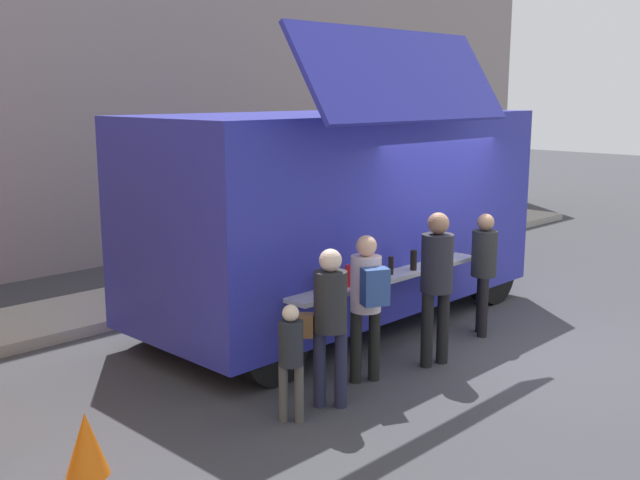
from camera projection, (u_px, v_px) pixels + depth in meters
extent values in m
plane|color=#38383D|center=(505.00, 346.00, 9.31)|extent=(60.00, 60.00, 0.00)
cube|color=#2B2DA3|center=(341.00, 208.00, 10.10)|extent=(5.86, 2.44, 2.55)
cube|color=#2B2DA3|center=(406.00, 75.00, 8.33)|extent=(3.22, 0.74, 1.04)
cube|color=black|center=(377.00, 198.00, 8.86)|extent=(3.05, 0.14, 1.15)
cube|color=#B7B7BC|center=(390.00, 277.00, 8.90)|extent=(3.21, 0.39, 0.05)
cylinder|color=yellow|center=(317.00, 283.00, 8.07)|extent=(0.06, 0.06, 0.22)
cylinder|color=red|center=(348.00, 276.00, 8.31)|extent=(0.07, 0.07, 0.25)
cylinder|color=yellow|center=(372.00, 270.00, 8.58)|extent=(0.08, 0.08, 0.24)
cylinder|color=black|center=(391.00, 266.00, 8.88)|extent=(0.06, 0.06, 0.22)
cylinder|color=black|center=(414.00, 260.00, 9.09)|extent=(0.08, 0.08, 0.25)
cylinder|color=green|center=(433.00, 255.00, 9.38)|extent=(0.07, 0.07, 0.26)
cylinder|color=green|center=(447.00, 252.00, 9.67)|extent=(0.07, 0.07, 0.19)
cube|color=black|center=(461.00, 161.00, 12.03)|extent=(0.10, 2.02, 1.12)
cylinder|color=black|center=(384.00, 253.00, 12.59)|extent=(0.90, 0.28, 0.90)
cylinder|color=black|center=(491.00, 273.00, 11.18)|extent=(0.90, 0.28, 0.90)
cylinder|color=black|center=(162.00, 306.00, 9.47)|extent=(0.90, 0.28, 0.90)
cylinder|color=black|center=(272.00, 344.00, 8.05)|extent=(0.90, 0.28, 0.90)
cone|color=orange|center=(86.00, 444.00, 6.13)|extent=(0.36, 0.36, 0.55)
cylinder|color=#2C5E37|center=(392.00, 229.00, 14.64)|extent=(0.60, 0.60, 0.95)
cylinder|color=black|center=(427.00, 330.00, 8.55)|extent=(0.14, 0.14, 0.88)
cylinder|color=black|center=(443.00, 327.00, 8.67)|extent=(0.14, 0.14, 0.88)
cylinder|color=#24232B|center=(437.00, 263.00, 8.46)|extent=(0.36, 0.36, 0.66)
sphere|color=#986B4E|center=(438.00, 223.00, 8.37)|extent=(0.25, 0.25, 0.25)
cylinder|color=black|center=(356.00, 347.00, 8.09)|extent=(0.13, 0.13, 0.80)
cylinder|color=black|center=(374.00, 345.00, 8.16)|extent=(0.13, 0.13, 0.80)
cylinder|color=beige|center=(366.00, 284.00, 7.99)|extent=(0.33, 0.33, 0.60)
sphere|color=#E2AC87|center=(366.00, 246.00, 7.91)|extent=(0.22, 0.22, 0.22)
cube|color=#2E4C8B|center=(375.00, 287.00, 7.75)|extent=(0.32, 0.28, 0.39)
cylinder|color=#202139|center=(320.00, 369.00, 7.47)|extent=(0.13, 0.13, 0.80)
cylinder|color=#202139|center=(341.00, 369.00, 7.45)|extent=(0.13, 0.13, 0.80)
cylinder|color=#252527|center=(330.00, 301.00, 7.32)|extent=(0.33, 0.33, 0.60)
sphere|color=beige|center=(330.00, 260.00, 7.24)|extent=(0.22, 0.22, 0.22)
cube|color=brown|center=(304.00, 325.00, 7.39)|extent=(0.23, 0.24, 0.23)
cylinder|color=black|center=(483.00, 307.00, 9.61)|extent=(0.12, 0.12, 0.78)
cylinder|color=black|center=(481.00, 303.00, 9.82)|extent=(0.12, 0.12, 0.78)
cylinder|color=#242526|center=(484.00, 253.00, 9.58)|extent=(0.33, 0.33, 0.59)
sphere|color=#9C7354|center=(486.00, 222.00, 9.50)|extent=(0.22, 0.22, 0.22)
cylinder|color=#494642|center=(283.00, 393.00, 7.15)|extent=(0.09, 0.09, 0.57)
cylinder|color=#494642|center=(299.00, 394.00, 7.13)|extent=(0.09, 0.09, 0.57)
cylinder|color=#212429|center=(291.00, 343.00, 7.04)|extent=(0.24, 0.24, 0.43)
sphere|color=beige|center=(291.00, 313.00, 6.99)|extent=(0.16, 0.16, 0.16)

